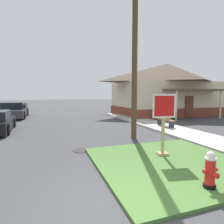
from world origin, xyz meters
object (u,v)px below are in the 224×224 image
object	(u,v)px
fire_hydrant	(210,171)
street_bench	(165,119)
manhole_cover	(82,150)
pickup_truck_charcoal	(14,111)
stop_sign	(163,125)
utility_pole	(135,21)

from	to	relation	value
fire_hydrant	street_bench	size ratio (longest dim) A/B	0.57
manhole_cover	fire_hydrant	bearing A→B (deg)	-60.60
fire_hydrant	manhole_cover	world-z (taller)	fire_hydrant
pickup_truck_charcoal	street_bench	distance (m)	13.85
stop_sign	street_bench	distance (m)	5.90
street_bench	utility_pole	xyz separation A→B (m)	(-3.16, -1.95, 5.06)
fire_hydrant	pickup_truck_charcoal	world-z (taller)	pickup_truck_charcoal
stop_sign	manhole_cover	size ratio (longest dim) A/B	3.05
pickup_truck_charcoal	utility_pole	world-z (taller)	utility_pole
street_bench	manhole_cover	bearing A→B (deg)	-152.63
street_bench	fire_hydrant	bearing A→B (deg)	-117.74
pickup_truck_charcoal	fire_hydrant	bearing A→B (deg)	-68.10
utility_pole	street_bench	bearing A→B (deg)	31.70
fire_hydrant	manhole_cover	xyz separation A→B (m)	(-2.24, 3.98, -0.47)
utility_pole	stop_sign	bearing A→B (deg)	-94.87
stop_sign	pickup_truck_charcoal	world-z (taller)	stop_sign
street_bench	stop_sign	bearing A→B (deg)	-125.47
street_bench	utility_pole	bearing A→B (deg)	-148.30
manhole_cover	utility_pole	world-z (taller)	utility_pole
utility_pole	manhole_cover	bearing A→B (deg)	-157.97
fire_hydrant	stop_sign	world-z (taller)	stop_sign
pickup_truck_charcoal	manhole_cover	bearing A→B (deg)	-70.72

